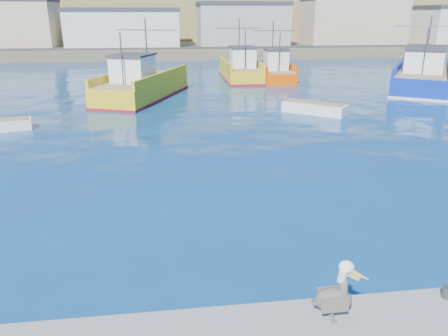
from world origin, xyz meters
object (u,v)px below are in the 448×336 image
trawler_yellow_b (241,70)px  pelican (336,295)px  boat_orange (274,70)px  trawler_yellow_a (142,85)px  trawler_blue (422,77)px  skiff_mid (315,109)px  skiff_far (434,72)px

trawler_yellow_b → pelican: trawler_yellow_b is taller
boat_orange → pelican: 40.30m
trawler_yellow_a → trawler_blue: size_ratio=0.93×
pelican → trawler_yellow_a: bearing=100.4°
trawler_yellow_a → pelican: size_ratio=8.56×
boat_orange → skiff_mid: boat_orange is taller
skiff_mid → pelican: bearing=-107.6°
boat_orange → trawler_yellow_b: bearing=163.1°
skiff_mid → pelican: 23.75m
trawler_yellow_b → skiff_mid: 18.08m
boat_orange → trawler_yellow_a: bearing=-146.6°
trawler_yellow_b → trawler_blue: size_ratio=0.76×
trawler_yellow_a → trawler_yellow_b: bearing=44.6°
trawler_blue → pelican: (-20.78, -31.60, -0.02)m
trawler_blue → trawler_yellow_b: bearing=151.0°
trawler_yellow_a → boat_orange: bearing=33.4°
trawler_blue → skiff_far: size_ratio=3.61×
boat_orange → skiff_mid: size_ratio=1.92×
skiff_far → pelican: bearing=-124.3°
boat_orange → pelican: bearing=-101.7°
trawler_yellow_b → pelican: (-4.70, -40.52, 0.14)m
skiff_mid → trawler_yellow_b: bearing=97.9°
trawler_blue → pelican: bearing=-123.3°
trawler_yellow_b → skiff_far: (23.71, 1.16, -0.73)m
trawler_yellow_a → skiff_far: bearing=18.4°
trawler_blue → trawler_yellow_a: bearing=-177.4°
trawler_yellow_b → boat_orange: 3.65m
trawler_yellow_b → skiff_mid: bearing=-82.1°
trawler_yellow_b → trawler_yellow_a: bearing=-135.4°
pelican → trawler_blue: bearing=56.7°
trawler_blue → skiff_mid: trawler_blue is taller
trawler_yellow_b → pelican: 40.79m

